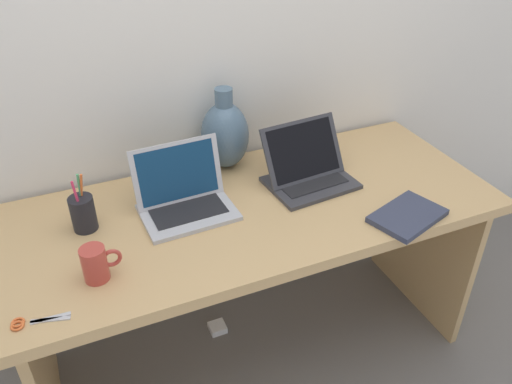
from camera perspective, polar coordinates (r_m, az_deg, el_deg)
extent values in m
plane|color=slate|center=(2.29, 0.00, -16.89)|extent=(6.00, 6.00, 0.00)
cube|color=silver|center=(1.91, -4.84, 16.22)|extent=(4.40, 0.04, 2.40)
cube|color=tan|center=(1.79, 0.00, -1.87)|extent=(1.66, 0.70, 0.04)
cube|color=tan|center=(1.95, -22.65, -16.11)|extent=(0.03, 0.59, 0.71)
cube|color=tan|center=(2.38, 17.78, -4.77)|extent=(0.03, 0.59, 0.71)
cube|color=#B2B2B7|center=(1.74, -7.43, -2.22)|extent=(0.31, 0.23, 0.01)
cube|color=black|center=(1.74, -7.45, -1.98)|extent=(0.25, 0.14, 0.00)
cube|color=#B2B2B7|center=(1.75, -8.59, 2.12)|extent=(0.30, 0.07, 0.20)
cube|color=navy|center=(1.75, -8.59, 2.12)|extent=(0.27, 0.07, 0.18)
cube|color=#333338|center=(1.89, 5.97, 1.00)|extent=(0.32, 0.25, 0.01)
cube|color=black|center=(1.88, 5.98, 1.23)|extent=(0.25, 0.16, 0.00)
cube|color=#333338|center=(1.88, 5.16, 4.52)|extent=(0.31, 0.14, 0.20)
cube|color=black|center=(1.88, 5.16, 4.52)|extent=(0.27, 0.12, 0.17)
ellipsoid|color=slate|center=(1.94, -3.41, 6.21)|extent=(0.18, 0.18, 0.25)
cylinder|color=slate|center=(1.88, -3.56, 10.28)|extent=(0.06, 0.06, 0.07)
cube|color=#33384C|center=(1.78, 16.24, -2.51)|extent=(0.28, 0.23, 0.02)
cylinder|color=#B23D33|center=(1.52, -17.23, -7.53)|extent=(0.07, 0.07, 0.11)
torus|color=#B23D33|center=(1.52, -15.51, -6.97)|extent=(0.06, 0.01, 0.06)
cylinder|color=black|center=(1.72, -18.37, -2.24)|extent=(0.08, 0.08, 0.12)
cylinder|color=#4CA566|center=(1.70, -18.59, -0.43)|extent=(0.01, 0.01, 0.16)
cylinder|color=#D83359|center=(1.68, -18.86, -1.11)|extent=(0.02, 0.01, 0.15)
cylinder|color=orange|center=(1.70, -18.54, -0.41)|extent=(0.03, 0.02, 0.16)
cube|color=#B7B7BC|center=(1.48, -21.54, -12.72)|extent=(0.10, 0.02, 0.00)
cube|color=#B7B7BC|center=(1.48, -21.55, -12.86)|extent=(0.10, 0.04, 0.00)
torus|color=orange|center=(1.49, -24.64, -13.15)|extent=(0.03, 0.04, 0.01)
torus|color=orange|center=(1.50, -24.59, -12.84)|extent=(0.03, 0.03, 0.01)
cube|color=white|center=(2.35, -4.24, -14.57)|extent=(0.07, 0.07, 0.03)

